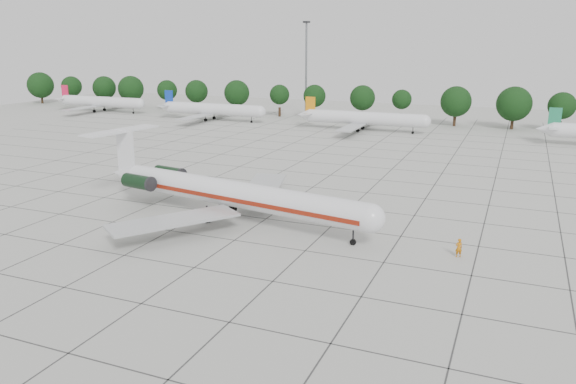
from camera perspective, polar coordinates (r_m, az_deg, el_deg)
name	(u,v)px	position (r m, az deg, el deg)	size (l,w,h in m)	color
ground	(266,219)	(66.54, -2.23, -2.74)	(260.00, 260.00, 0.00)	#B9BAB2
apron_joints	(310,189)	(79.84, 2.28, 0.33)	(170.00, 170.00, 0.02)	#383838
main_airliner	(223,192)	(66.28, -6.58, 0.04)	(39.03, 30.47, 9.22)	silver
ground_crew	(459,248)	(57.25, 16.96, -5.44)	(0.69, 0.45, 1.89)	#C56C0B
bg_airliner_a	(101,102)	(175.31, -18.48, 8.68)	(28.24, 27.20, 7.40)	silver
bg_airliner_b	(212,109)	(149.53, -7.71, 8.32)	(28.24, 27.20, 7.40)	silver
bg_airliner_c	(364,118)	(132.02, 7.72, 7.41)	(28.24, 27.20, 7.40)	silver
tree_line	(362,98)	(148.20, 7.58, 9.45)	(249.86, 8.44, 10.22)	#332114
floodlight_mast	(306,63)	(159.93, 1.86, 12.97)	(1.60, 1.60, 25.45)	slate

